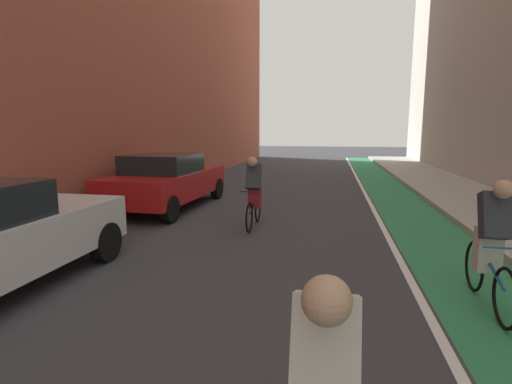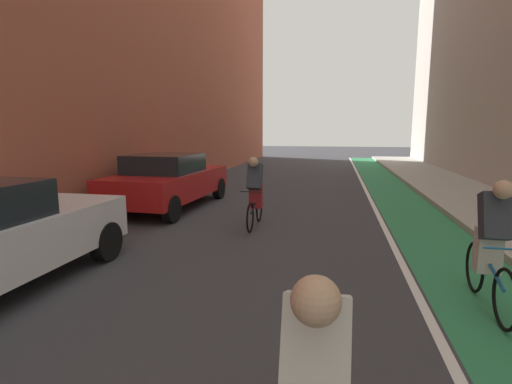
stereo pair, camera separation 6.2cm
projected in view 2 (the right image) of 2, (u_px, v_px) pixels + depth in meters
ground_plane at (281, 211)px, 10.51m from camera, size 86.01×86.01×0.00m
bike_lane_paint at (402, 203)px, 11.76m from camera, size 1.60×39.10×0.00m
lane_divider_stripe at (371, 202)px, 11.94m from camera, size 0.12×39.10×0.00m
sidewalk_right at (482, 203)px, 11.31m from camera, size 2.85×39.10×0.14m
parked_sedan_red at (168, 180)px, 10.90m from camera, size 2.16×4.57×1.53m
cyclist_trailing at (492, 245)px, 4.69m from camera, size 0.48×1.74×1.63m
cyclist_far at (255, 190)px, 8.73m from camera, size 0.48×1.71×1.61m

